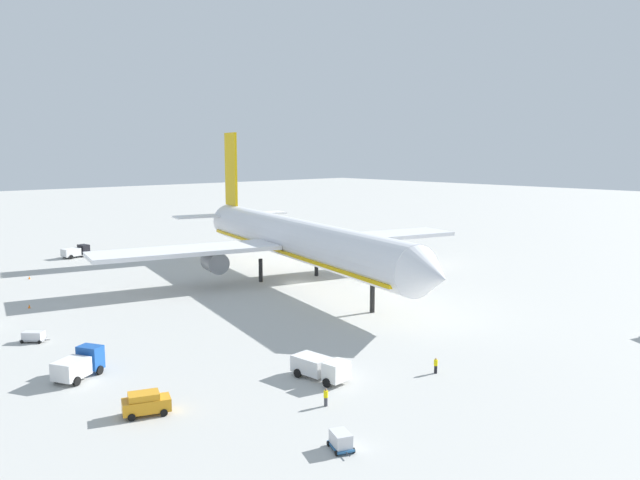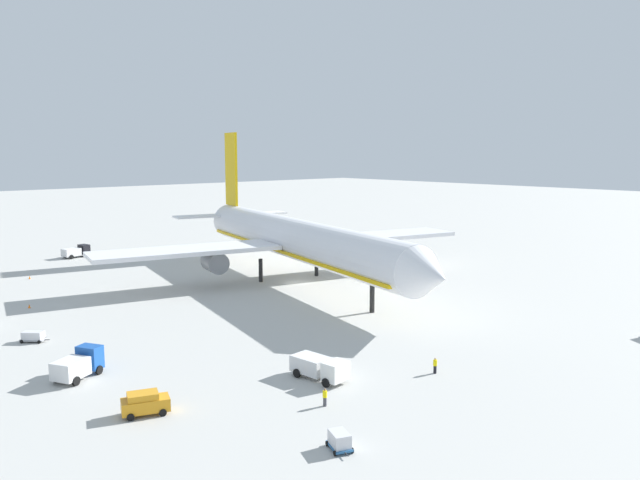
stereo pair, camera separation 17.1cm
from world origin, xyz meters
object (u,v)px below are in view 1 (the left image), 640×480
object	(u,v)px
baggage_cart_0	(33,336)
traffic_cone_0	(29,306)
service_van	(146,403)
ground_worker_2	(436,365)
ground_worker_3	(326,397)
baggage_cart_1	(341,440)
service_truck_4	(79,364)
service_truck_1	(76,251)
traffic_cone_1	(29,278)
airliner	(294,239)
service_truck_2	(321,367)

from	to	relation	value
baggage_cart_0	traffic_cone_0	distance (m)	17.98
service_van	ground_worker_2	bearing A→B (deg)	68.85
traffic_cone_0	ground_worker_3	bearing A→B (deg)	8.37
baggage_cart_1	service_van	bearing A→B (deg)	-153.14
service_truck_4	baggage_cart_1	world-z (taller)	service_truck_4
service_truck_1	traffic_cone_1	distance (m)	22.86
airliner	traffic_cone_0	world-z (taller)	airliner
service_truck_4	baggage_cart_0	bearing A→B (deg)	177.86
airliner	traffic_cone_1	world-z (taller)	airliner
service_van	baggage_cart_1	xyz separation A→B (m)	(15.75, 7.98, -0.28)
traffic_cone_1	baggage_cart_1	bearing A→B (deg)	-2.43
service_van	ground_worker_3	distance (m)	15.52
baggage_cart_0	service_truck_1	bearing A→B (deg)	154.66
baggage_cart_1	traffic_cone_0	distance (m)	61.26
baggage_cart_0	traffic_cone_1	world-z (taller)	baggage_cart_0
traffic_cone_1	ground_worker_3	bearing A→B (deg)	0.89
ground_worker_3	service_van	bearing A→B (deg)	-125.20
service_truck_4	baggage_cart_0	distance (m)	15.59
ground_worker_3	traffic_cone_0	bearing A→B (deg)	-171.63
service_van	baggage_cart_1	world-z (taller)	service_van
service_truck_4	baggage_cart_1	size ratio (longest dim) A/B	1.97
service_truck_2	ground_worker_3	xyz separation A→B (m)	(5.25, -4.10, -0.44)
service_truck_2	traffic_cone_0	bearing A→B (deg)	-166.16
service_truck_4	service_van	xyz separation A→B (m)	(12.56, 0.83, -0.38)
service_van	traffic_cone_1	size ratio (longest dim) A/B	8.01
service_truck_2	service_truck_4	world-z (taller)	service_truck_4
service_truck_2	traffic_cone_0	distance (m)	50.59
ground_worker_3	traffic_cone_0	distance (m)	54.95
service_truck_1	ground_worker_3	bearing A→B (deg)	-8.36
service_truck_1	baggage_cart_1	bearing A→B (deg)	-10.43
service_van	ground_worker_3	xyz separation A→B (m)	(8.95, 12.68, -0.21)
service_truck_2	traffic_cone_0	size ratio (longest dim) A/B	11.41
service_truck_2	service_truck_1	bearing A→B (deg)	173.76
baggage_cart_1	ground_worker_2	xyz separation A→B (m)	(-5.47, 18.61, 0.07)
baggage_cart_0	baggage_cart_1	distance (m)	44.64
service_truck_4	service_van	size ratio (longest dim) A/B	1.29
service_truck_1	baggage_cart_0	xyz separation A→B (m)	(56.28, -26.66, -0.62)
service_van	traffic_cone_1	world-z (taller)	service_van
airliner	traffic_cone_1	distance (m)	47.30
service_truck_4	ground_worker_3	world-z (taller)	service_truck_4
service_truck_1	ground_worker_3	distance (m)	94.36
service_truck_1	service_truck_4	xyz separation A→B (m)	(71.85, -27.24, 0.10)
traffic_cone_1	baggage_cart_0	bearing A→B (deg)	-16.77
service_van	traffic_cone_0	xyz separation A→B (m)	(-45.42, 4.69, -0.76)
traffic_cone_0	baggage_cart_1	bearing A→B (deg)	3.08
baggage_cart_1	ground_worker_2	world-z (taller)	ground_worker_2
ground_worker_2	service_truck_1	bearing A→B (deg)	-179.89
ground_worker_3	traffic_cone_0	world-z (taller)	ground_worker_3
ground_worker_2	baggage_cart_1	bearing A→B (deg)	-73.63
ground_worker_3	service_truck_2	bearing A→B (deg)	142.02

